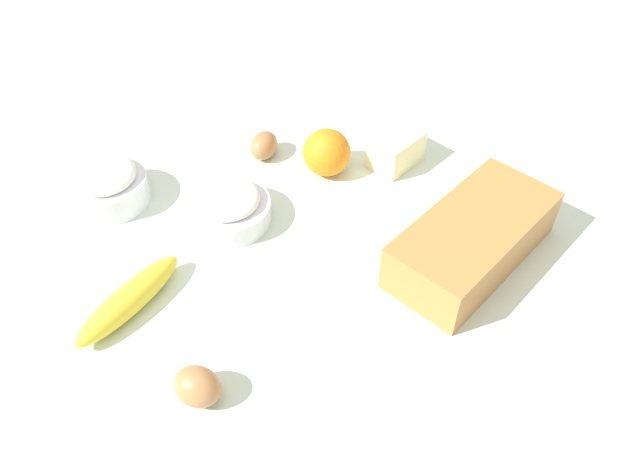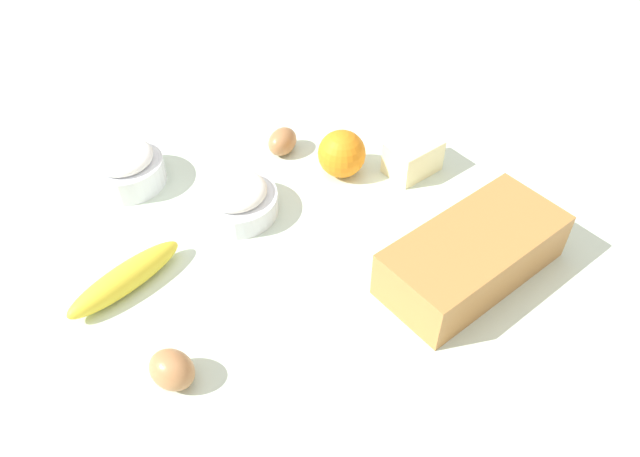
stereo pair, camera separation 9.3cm
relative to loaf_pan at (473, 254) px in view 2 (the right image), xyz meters
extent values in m
cube|color=silver|center=(0.17, -0.15, -0.05)|extent=(2.40, 2.40, 0.02)
cube|color=#B77A3D|center=(0.00, 0.00, 0.00)|extent=(0.30, 0.19, 0.08)
cube|color=black|center=(0.00, 0.00, 0.00)|extent=(0.29, 0.17, 0.07)
cylinder|color=white|center=(0.26, -0.28, -0.02)|extent=(0.13, 0.13, 0.04)
torus|color=white|center=(0.26, -0.28, -0.01)|extent=(0.13, 0.13, 0.01)
ellipsoid|color=white|center=(0.26, -0.28, 0.00)|extent=(0.10, 0.10, 0.04)
cylinder|color=white|center=(0.40, -0.44, -0.02)|extent=(0.13, 0.13, 0.05)
torus|color=white|center=(0.40, -0.44, 0.00)|extent=(0.13, 0.13, 0.01)
ellipsoid|color=white|center=(0.40, -0.44, 0.01)|extent=(0.10, 0.10, 0.04)
ellipsoid|color=yellow|center=(0.46, -0.20, -0.02)|extent=(0.19, 0.11, 0.04)
sphere|color=orange|center=(0.06, -0.29, 0.00)|extent=(0.08, 0.08, 0.08)
cube|color=#F4EDB2|center=(-0.06, -0.24, -0.01)|extent=(0.10, 0.08, 0.06)
ellipsoid|color=#AA7345|center=(0.13, -0.40, -0.02)|extent=(0.08, 0.07, 0.05)
ellipsoid|color=#B27849|center=(0.45, -0.02, -0.02)|extent=(0.07, 0.08, 0.05)
camera|label=1|loc=(0.55, 0.39, 0.65)|focal=34.51mm
camera|label=2|loc=(0.47, 0.44, 0.65)|focal=34.51mm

